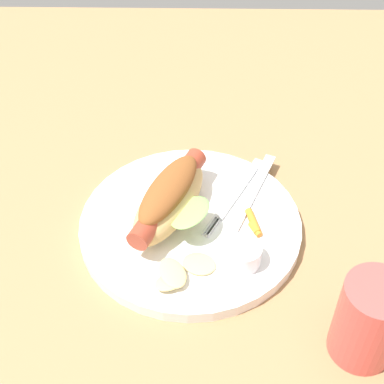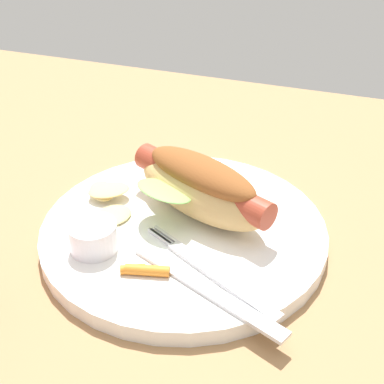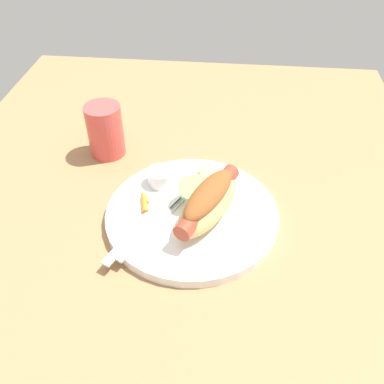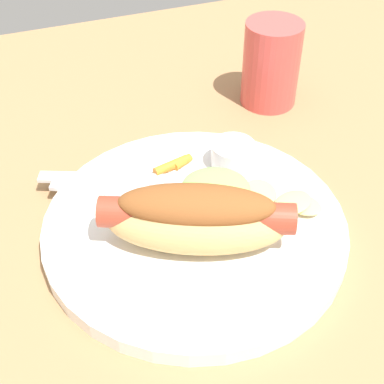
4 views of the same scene
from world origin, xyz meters
TOP-DOWN VIEW (x-y plane):
  - ground_plane at (0.00, 0.00)cm, footprint 120.00×90.00cm
  - plate at (0.86, -2.78)cm, footprint 27.64×27.64cm
  - hot_dog at (-0.23, -5.34)cm, footprint 16.38×11.63cm
  - sauce_ramekin at (7.27, 3.32)cm, footprint 4.39×4.39cm
  - fork at (-3.85, 3.00)cm, footprint 14.54×8.48cm
  - knife at (-4.12, 5.18)cm, footprint 15.16×7.41cm
  - chips_pile at (9.35, -3.57)cm, footprint 7.14×7.88cm
  - carrot_garnish at (1.67, 5.03)cm, footprint 4.39×1.97cm
  - drinking_cup at (17.27, 15.23)cm, footprint 6.70×6.70cm

SIDE VIEW (x-z plane):
  - ground_plane at x=0.00cm, z-range -1.80..0.00cm
  - plate at x=0.86cm, z-range 0.00..1.60cm
  - knife at x=-4.12cm, z-range 1.60..1.96cm
  - fork at x=-3.85cm, z-range 1.60..2.00cm
  - carrot_garnish at x=1.67cm, z-range 1.58..2.52cm
  - chips_pile at x=9.35cm, z-range 1.49..2.95cm
  - sauce_ramekin at x=7.27cm, z-range 1.60..4.24cm
  - hot_dog at x=-0.23cm, z-range 1.71..7.75cm
  - drinking_cup at x=17.27cm, z-range 0.00..10.06cm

